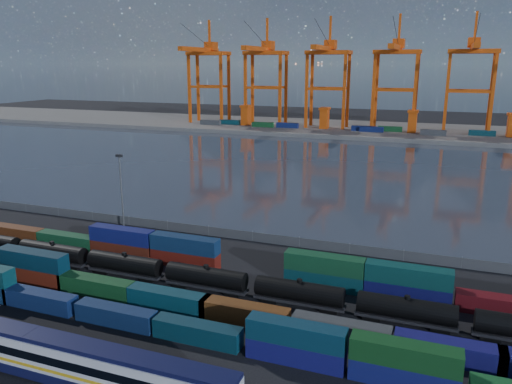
% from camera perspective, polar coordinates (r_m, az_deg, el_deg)
% --- Properties ---
extents(ground, '(700.00, 700.00, 0.00)m').
position_cam_1_polar(ground, '(79.92, -7.77, -12.05)').
color(ground, black).
rests_on(ground, ground).
extents(harbor_water, '(700.00, 700.00, 0.00)m').
position_cam_1_polar(harbor_water, '(174.80, 8.70, 2.56)').
color(harbor_water, '#2D3541').
rests_on(harbor_water, ground).
extents(far_quay, '(700.00, 70.00, 2.00)m').
position_cam_1_polar(far_quay, '(276.95, 13.33, 6.90)').
color(far_quay, '#514F4C').
rests_on(far_quay, ground).
extents(container_row_south, '(140.42, 2.48, 5.29)m').
position_cam_1_polar(container_row_south, '(74.32, -16.07, -12.71)').
color(container_row_south, '#414346').
rests_on(container_row_south, ground).
extents(container_row_mid, '(142.30, 2.65, 5.64)m').
position_cam_1_polar(container_row_mid, '(80.10, -14.01, -10.84)').
color(container_row_mid, '#414547').
rests_on(container_row_mid, ground).
extents(container_row_north, '(141.56, 2.64, 5.62)m').
position_cam_1_polar(container_row_north, '(88.54, -4.36, -7.58)').
color(container_row_north, '#0F224F').
rests_on(container_row_north, ground).
extents(tanker_string, '(137.99, 3.00, 4.30)m').
position_cam_1_polar(tanker_string, '(76.66, 4.96, -11.37)').
color(tanker_string, black).
rests_on(tanker_string, ground).
extents(waterfront_fence, '(160.12, 0.12, 2.20)m').
position_cam_1_polar(waterfront_fence, '(102.99, -0.39, -5.11)').
color(waterfront_fence, '#595B5E').
rests_on(waterfront_fence, ground).
extents(yard_light_mast, '(1.60, 0.40, 16.60)m').
position_cam_1_polar(yard_light_mast, '(112.85, -15.15, 0.52)').
color(yard_light_mast, slate).
rests_on(yard_light_mast, ground).
extents(gantry_cranes, '(197.94, 44.04, 59.63)m').
position_cam_1_polar(gantry_cranes, '(269.35, 11.96, 14.37)').
color(gantry_cranes, '#E0500F').
rests_on(gantry_cranes, ground).
extents(quay_containers, '(172.58, 10.99, 2.60)m').
position_cam_1_polar(quay_containers, '(264.05, 10.56, 7.20)').
color(quay_containers, navy).
rests_on(quay_containers, far_quay).
extents(straddle_carriers, '(140.00, 7.00, 11.10)m').
position_cam_1_polar(straddle_carriers, '(266.66, 12.59, 8.14)').
color(straddle_carriers, '#E0500F').
rests_on(straddle_carriers, far_quay).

